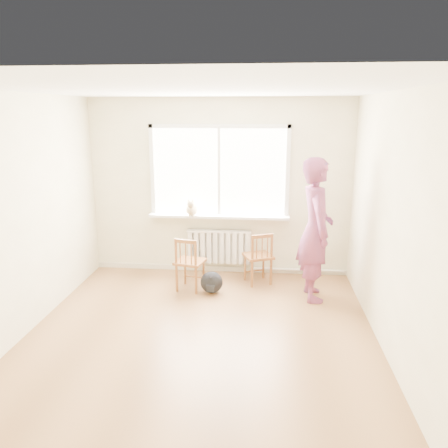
% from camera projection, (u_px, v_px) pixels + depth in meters
% --- Properties ---
extents(floor, '(4.50, 4.50, 0.00)m').
position_uv_depth(floor, '(199.00, 341.00, 4.87)').
color(floor, olive).
rests_on(floor, ground).
extents(ceiling, '(4.50, 4.50, 0.00)m').
position_uv_depth(ceiling, '(194.00, 89.00, 4.19)').
color(ceiling, white).
rests_on(ceiling, back_wall).
extents(back_wall, '(4.00, 0.01, 2.70)m').
position_uv_depth(back_wall, '(219.00, 188.00, 6.70)').
color(back_wall, beige).
rests_on(back_wall, ground).
extents(window, '(2.12, 0.05, 1.42)m').
position_uv_depth(window, '(219.00, 168.00, 6.60)').
color(window, white).
rests_on(window, back_wall).
extents(windowsill, '(2.15, 0.22, 0.04)m').
position_uv_depth(windowsill, '(219.00, 216.00, 6.70)').
color(windowsill, white).
rests_on(windowsill, back_wall).
extents(radiator, '(1.00, 0.12, 0.55)m').
position_uv_depth(radiator, '(219.00, 246.00, 6.84)').
color(radiator, white).
rests_on(radiator, back_wall).
extents(heating_pipe, '(1.40, 0.04, 0.04)m').
position_uv_depth(heating_pipe, '(298.00, 270.00, 6.85)').
color(heating_pipe, silver).
rests_on(heating_pipe, back_wall).
extents(baseboard, '(4.00, 0.03, 0.08)m').
position_uv_depth(baseboard, '(220.00, 269.00, 7.01)').
color(baseboard, beige).
rests_on(baseboard, ground).
extents(chair_left, '(0.46, 0.45, 0.78)m').
position_uv_depth(chair_left, '(189.00, 264.00, 6.18)').
color(chair_left, brown).
rests_on(chair_left, floor).
extents(chair_right, '(0.50, 0.49, 0.79)m').
position_uv_depth(chair_right, '(259.00, 258.00, 6.41)').
color(chair_right, brown).
rests_on(chair_right, floor).
extents(person, '(0.53, 0.75, 1.93)m').
position_uv_depth(person, '(315.00, 230.00, 5.80)').
color(person, '#CF454A').
rests_on(person, floor).
extents(cat, '(0.19, 0.42, 0.28)m').
position_uv_depth(cat, '(192.00, 208.00, 6.62)').
color(cat, beige).
rests_on(cat, windowsill).
extents(backpack, '(0.37, 0.32, 0.31)m').
position_uv_depth(backpack, '(212.00, 282.00, 6.14)').
color(backpack, black).
rests_on(backpack, floor).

